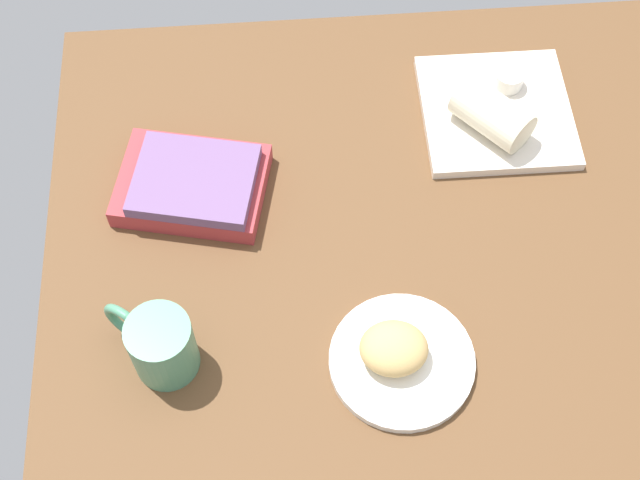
{
  "coord_description": "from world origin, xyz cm",
  "views": [
    {
      "loc": [
        20.71,
        62.83,
        113.65
      ],
      "look_at": [
        15.89,
        -0.04,
        7.0
      ],
      "focal_mm": 50.04,
      "sensor_mm": 36.0,
      "label": 1
    }
  ],
  "objects_px": {
    "breakfast_wrap": "(492,114)",
    "book_stack": "(193,184)",
    "round_plate": "(402,361)",
    "square_plate": "(496,112)",
    "coffee_mug": "(160,344)",
    "scone_pastry": "(394,348)",
    "sauce_cup": "(509,79)"
  },
  "relations": [
    {
      "from": "coffee_mug",
      "to": "book_stack",
      "type": "bearing_deg",
      "value": -98.61
    },
    {
      "from": "round_plate",
      "to": "square_plate",
      "type": "relative_size",
      "value": 0.84
    },
    {
      "from": "scone_pastry",
      "to": "breakfast_wrap",
      "type": "bearing_deg",
      "value": -117.78
    },
    {
      "from": "sauce_cup",
      "to": "breakfast_wrap",
      "type": "distance_m",
      "value": 0.09
    },
    {
      "from": "square_plate",
      "to": "coffee_mug",
      "type": "bearing_deg",
      "value": 36.35
    },
    {
      "from": "square_plate",
      "to": "book_stack",
      "type": "distance_m",
      "value": 0.48
    },
    {
      "from": "round_plate",
      "to": "square_plate",
      "type": "distance_m",
      "value": 0.45
    },
    {
      "from": "round_plate",
      "to": "breakfast_wrap",
      "type": "bearing_deg",
      "value": -115.92
    },
    {
      "from": "scone_pastry",
      "to": "coffee_mug",
      "type": "distance_m",
      "value": 0.3
    },
    {
      "from": "breakfast_wrap",
      "to": "book_stack",
      "type": "relative_size",
      "value": 0.49
    },
    {
      "from": "round_plate",
      "to": "scone_pastry",
      "type": "distance_m",
      "value": 0.03
    },
    {
      "from": "book_stack",
      "to": "breakfast_wrap",
      "type": "bearing_deg",
      "value": -170.54
    },
    {
      "from": "square_plate",
      "to": "scone_pastry",
      "type": "bearing_deg",
      "value": 62.17
    },
    {
      "from": "round_plate",
      "to": "square_plate",
      "type": "xyz_separation_m",
      "value": [
        -0.2,
        -0.4,
        0.0
      ]
    },
    {
      "from": "scone_pastry",
      "to": "square_plate",
      "type": "xyz_separation_m",
      "value": [
        -0.21,
        -0.4,
        -0.03
      ]
    },
    {
      "from": "round_plate",
      "to": "coffee_mug",
      "type": "relative_size",
      "value": 1.59
    },
    {
      "from": "square_plate",
      "to": "breakfast_wrap",
      "type": "distance_m",
      "value": 0.06
    },
    {
      "from": "square_plate",
      "to": "book_stack",
      "type": "xyz_separation_m",
      "value": [
        0.47,
        0.11,
        0.02
      ]
    },
    {
      "from": "breakfast_wrap",
      "to": "book_stack",
      "type": "xyz_separation_m",
      "value": [
        0.45,
        0.07,
        -0.02
      ]
    },
    {
      "from": "book_stack",
      "to": "sauce_cup",
      "type": "bearing_deg",
      "value": -162.41
    },
    {
      "from": "breakfast_wrap",
      "to": "book_stack",
      "type": "bearing_deg",
      "value": -32.19
    },
    {
      "from": "scone_pastry",
      "to": "book_stack",
      "type": "relative_size",
      "value": 0.37
    },
    {
      "from": "scone_pastry",
      "to": "sauce_cup",
      "type": "height_order",
      "value": "scone_pastry"
    },
    {
      "from": "scone_pastry",
      "to": "sauce_cup",
      "type": "xyz_separation_m",
      "value": [
        -0.23,
        -0.44,
        -0.01
      ]
    },
    {
      "from": "sauce_cup",
      "to": "coffee_mug",
      "type": "distance_m",
      "value": 0.68
    },
    {
      "from": "breakfast_wrap",
      "to": "book_stack",
      "type": "distance_m",
      "value": 0.46
    },
    {
      "from": "round_plate",
      "to": "coffee_mug",
      "type": "bearing_deg",
      "value": -5.18
    },
    {
      "from": "round_plate",
      "to": "book_stack",
      "type": "bearing_deg",
      "value": -47.05
    },
    {
      "from": "square_plate",
      "to": "book_stack",
      "type": "height_order",
      "value": "book_stack"
    },
    {
      "from": "square_plate",
      "to": "book_stack",
      "type": "bearing_deg",
      "value": 13.33
    },
    {
      "from": "book_stack",
      "to": "square_plate",
      "type": "bearing_deg",
      "value": -166.67
    },
    {
      "from": "scone_pastry",
      "to": "book_stack",
      "type": "xyz_separation_m",
      "value": [
        0.26,
        -0.29,
        -0.01
      ]
    }
  ]
}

